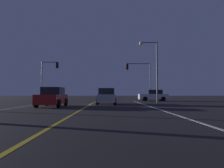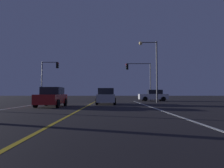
{
  "view_description": "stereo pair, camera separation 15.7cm",
  "coord_description": "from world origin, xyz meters",
  "px_view_note": "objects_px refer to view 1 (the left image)",
  "views": [
    {
      "loc": [
        2.02,
        1.84,
        1.16
      ],
      "look_at": [
        2.36,
        31.32,
        2.54
      ],
      "focal_mm": 32.04,
      "sensor_mm": 36.0,
      "label": 1
    },
    {
      "loc": [
        2.18,
        1.84,
        1.16
      ],
      "look_at": [
        2.36,
        31.32,
        2.54
      ],
      "focal_mm": 32.04,
      "sensor_mm": 36.0,
      "label": 2
    }
  ],
  "objects_px": {
    "car_ahead_far": "(106,97)",
    "street_lamp_right_far": "(153,63)",
    "traffic_light_near_left": "(50,72)",
    "street_lamp_right_near": "(220,18)",
    "car_crossing_side": "(153,96)",
    "traffic_light_near_right": "(139,73)",
    "car_oncoming": "(53,97)"
  },
  "relations": [
    {
      "from": "car_crossing_side",
      "to": "car_oncoming",
      "type": "height_order",
      "value": "same"
    },
    {
      "from": "traffic_light_near_left",
      "to": "street_lamp_right_far",
      "type": "relative_size",
      "value": 0.78
    },
    {
      "from": "car_ahead_far",
      "to": "street_lamp_right_far",
      "type": "distance_m",
      "value": 7.39
    },
    {
      "from": "car_oncoming",
      "to": "traffic_light_near_right",
      "type": "bearing_deg",
      "value": 142.75
    },
    {
      "from": "street_lamp_right_far",
      "to": "traffic_light_near_right",
      "type": "bearing_deg",
      "value": -81.42
    },
    {
      "from": "traffic_light_near_right",
      "to": "street_lamp_right_near",
      "type": "xyz_separation_m",
      "value": [
        0.73,
        -20.89,
        0.37
      ]
    },
    {
      "from": "traffic_light_near_left",
      "to": "car_oncoming",
      "type": "bearing_deg",
      "value": -71.94
    },
    {
      "from": "car_ahead_far",
      "to": "traffic_light_near_left",
      "type": "bearing_deg",
      "value": 45.59
    },
    {
      "from": "traffic_light_near_left",
      "to": "street_lamp_right_near",
      "type": "bearing_deg",
      "value": -55.95
    },
    {
      "from": "car_oncoming",
      "to": "traffic_light_near_left",
      "type": "relative_size",
      "value": 0.73
    },
    {
      "from": "car_ahead_far",
      "to": "street_lamp_right_far",
      "type": "relative_size",
      "value": 0.57
    },
    {
      "from": "car_ahead_far",
      "to": "car_oncoming",
      "type": "height_order",
      "value": "same"
    },
    {
      "from": "street_lamp_right_near",
      "to": "car_oncoming",
      "type": "bearing_deg",
      "value": -40.31
    },
    {
      "from": "street_lamp_right_near",
      "to": "street_lamp_right_far",
      "type": "bearing_deg",
      "value": -90.51
    },
    {
      "from": "car_oncoming",
      "to": "traffic_light_near_right",
      "type": "height_order",
      "value": "traffic_light_near_right"
    },
    {
      "from": "car_ahead_far",
      "to": "traffic_light_near_left",
      "type": "distance_m",
      "value": 12.64
    },
    {
      "from": "car_crossing_side",
      "to": "street_lamp_right_far",
      "type": "xyz_separation_m",
      "value": [
        -1.43,
        -6.29,
        4.01
      ]
    },
    {
      "from": "traffic_light_near_left",
      "to": "street_lamp_right_far",
      "type": "height_order",
      "value": "street_lamp_right_far"
    },
    {
      "from": "street_lamp_right_near",
      "to": "car_crossing_side",
      "type": "bearing_deg",
      "value": -94.18
    },
    {
      "from": "car_ahead_far",
      "to": "street_lamp_right_near",
      "type": "bearing_deg",
      "value": -156.3
    },
    {
      "from": "traffic_light_near_left",
      "to": "street_lamp_right_far",
      "type": "distance_m",
      "value": 15.39
    },
    {
      "from": "car_oncoming",
      "to": "street_lamp_right_far",
      "type": "height_order",
      "value": "street_lamp_right_far"
    },
    {
      "from": "car_oncoming",
      "to": "car_ahead_far",
      "type": "bearing_deg",
      "value": 129.28
    },
    {
      "from": "traffic_light_near_right",
      "to": "car_crossing_side",
      "type": "bearing_deg",
      "value": -167.2
    },
    {
      "from": "street_lamp_right_far",
      "to": "traffic_light_near_left",
      "type": "bearing_deg",
      "value": -22.03
    },
    {
      "from": "car_ahead_far",
      "to": "street_lamp_right_far",
      "type": "xyz_separation_m",
      "value": [
        5.57,
        2.74,
        4.01
      ]
    },
    {
      "from": "car_crossing_side",
      "to": "street_lamp_right_near",
      "type": "height_order",
      "value": "street_lamp_right_near"
    },
    {
      "from": "car_oncoming",
      "to": "street_lamp_right_far",
      "type": "relative_size",
      "value": 0.57
    },
    {
      "from": "traffic_light_near_right",
      "to": "traffic_light_near_left",
      "type": "height_order",
      "value": "traffic_light_near_left"
    },
    {
      "from": "car_ahead_far",
      "to": "car_crossing_side",
      "type": "bearing_deg",
      "value": -37.8
    },
    {
      "from": "car_crossing_side",
      "to": "street_lamp_right_near",
      "type": "xyz_separation_m",
      "value": [
        -1.56,
        -21.41,
        3.8
      ]
    },
    {
      "from": "car_crossing_side",
      "to": "traffic_light_near_right",
      "type": "xyz_separation_m",
      "value": [
        -2.3,
        -0.52,
        3.43
      ]
    }
  ]
}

